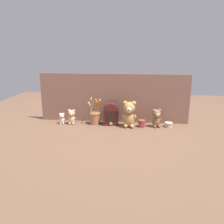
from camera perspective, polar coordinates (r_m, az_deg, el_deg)
name	(u,v)px	position (r m, az deg, el deg)	size (l,w,h in m)	color
ground_plane	(112,126)	(2.72, -0.04, -3.35)	(4.00, 4.00, 0.00)	brown
backdrop_wall	(113,98)	(2.80, 0.32, 3.32)	(1.77, 0.02, 0.58)	#845B4C
teddy_bear_large	(129,114)	(2.64, 4.16, -0.37)	(0.16, 0.15, 0.30)	tan
teddy_bear_medium	(157,118)	(2.69, 10.67, -1.34)	(0.12, 0.11, 0.21)	olive
teddy_bear_small	(72,116)	(2.80, -9.68, -1.06)	(0.09, 0.09, 0.18)	#DBBC84
teddy_bear_tiny	(62,118)	(2.84, -11.96, -1.44)	(0.07, 0.07, 0.13)	beige
flower_vase	(95,117)	(2.77, -4.10, -1.10)	(0.17, 0.16, 0.31)	#AD7047
vintage_radio	(111,114)	(2.73, -0.27, -0.48)	(0.18, 0.13, 0.26)	#4C1919
decorative_tin_tall	(142,123)	(2.69, 7.17, -2.75)	(0.08, 0.08, 0.08)	#993D33
decorative_tin_short	(169,125)	(2.75, 13.45, -2.97)	(0.09, 0.09, 0.05)	beige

